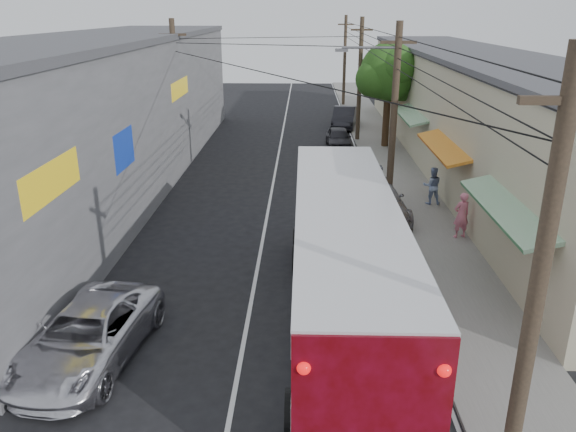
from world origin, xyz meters
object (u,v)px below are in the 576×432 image
Objects in this scene: coach_bus at (344,262)px; parked_car_far at (344,117)px; parked_suv at (374,199)px; parked_car_mid at (339,138)px; pedestrian_far at (432,186)px; pedestrian_near at (461,215)px; jeepney at (88,336)px.

parked_car_far is at bearing 86.09° from coach_bus.
parked_car_mid is at bearing 86.90° from parked_suv.
parked_suv is 12.89m from parked_car_mid.
pedestrian_far is at bearing 65.62° from coach_bus.
coach_bus is 2.33× the size of parked_suv.
pedestrian_near is (3.80, -15.46, 0.38)m from parked_car_mid.
parked_suv is (1.91, 8.89, -1.11)m from coach_bus.
parked_car_mid is at bearing -88.93° from parked_car_far.
parked_car_mid is 15.92m from pedestrian_near.
jeepney is 14.09m from pedestrian_near.
parked_car_mid is at bearing 87.00° from coach_bus.
parked_car_mid is 2.22× the size of pedestrian_far.
coach_bus is 3.39× the size of parked_car_mid.
parked_suv reaches higher than parked_car_mid.
pedestrian_near reaches higher than parked_suv.
parked_suv is at bearing -82.14° from parked_car_far.
parked_car_far is (0.00, 19.59, -0.03)m from parked_suv.
parked_suv is 3.23× the size of pedestrian_far.
pedestrian_far reaches higher than jeepney.
pedestrian_far is (2.74, -18.19, 0.21)m from parked_car_far.
coach_bus is 21.82m from parked_car_mid.
parked_car_far reaches higher than jeepney.
parked_car_mid is at bearing -71.88° from pedestrian_far.
pedestrian_far is (4.65, 10.29, -0.94)m from coach_bus.
jeepney is 3.03× the size of pedestrian_far.
pedestrian_far reaches higher than parked_suv.
parked_car_far is at bearing -80.47° from pedestrian_far.
pedestrian_near is 4.01m from pedestrian_far.
coach_bus reaches higher than parked_suv.
jeepney is 31.60m from parked_car_far.
pedestrian_far is at bearing -74.83° from parked_car_mid.
pedestrian_far is at bearing -73.58° from parked_car_far.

